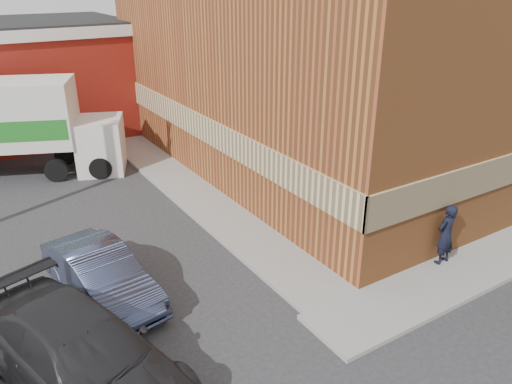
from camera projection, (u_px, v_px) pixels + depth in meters
ground at (313, 312)px, 12.33m from camera, size 90.00×90.00×0.00m
brick_building at (344, 49)px, 21.56m from camera, size 14.25×18.25×9.36m
sidewalk_west at (183, 185)px, 19.57m from camera, size 1.80×18.00×0.12m
man at (446, 234)px, 13.89m from camera, size 0.68×0.47×1.80m
sedan at (101, 275)px, 12.57m from camera, size 2.18×4.43×1.40m
suv_b at (83, 356)px, 9.77m from camera, size 3.83×6.01×1.62m
box_truck at (16, 122)px, 19.92m from camera, size 8.14×5.18×3.88m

